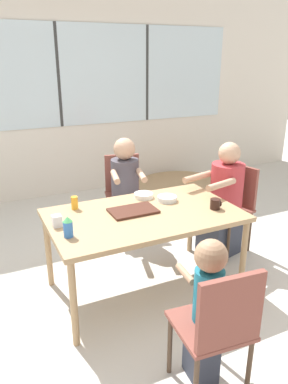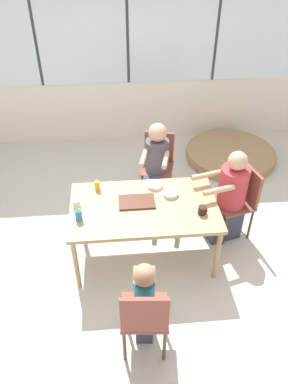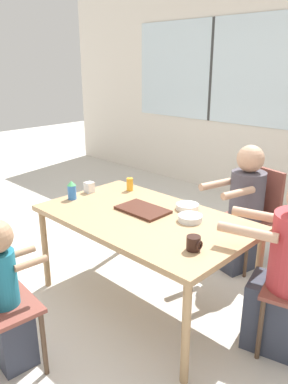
{
  "view_description": "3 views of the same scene",
  "coord_description": "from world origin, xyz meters",
  "views": [
    {
      "loc": [
        -1.19,
        -2.5,
        1.9
      ],
      "look_at": [
        0.0,
        0.0,
        0.89
      ],
      "focal_mm": 35.0,
      "sensor_mm": 36.0,
      "label": 1
    },
    {
      "loc": [
        -0.26,
        -2.94,
        3.19
      ],
      "look_at": [
        0.0,
        0.0,
        0.89
      ],
      "focal_mm": 35.0,
      "sensor_mm": 36.0,
      "label": 2
    },
    {
      "loc": [
        1.73,
        -1.78,
        1.75
      ],
      "look_at": [
        0.0,
        0.0,
        0.89
      ],
      "focal_mm": 35.0,
      "sensor_mm": 36.0,
      "label": 3
    }
  ],
  "objects": [
    {
      "name": "coffee_mug",
      "position": [
        0.57,
        -0.17,
        0.75
      ],
      "size": [
        0.09,
        0.08,
        0.09
      ],
      "color": "black",
      "rests_on": "dining_table"
    },
    {
      "name": "person_woman_green_shirt",
      "position": [
        0.25,
        0.98,
        0.51
      ],
      "size": [
        0.41,
        0.59,
        1.11
      ],
      "rotation": [
        0.0,
        0.0,
        -3.39
      ],
      "color": "#333847",
      "rests_on": "ground_plane"
    },
    {
      "name": "wall_back_with_windows",
      "position": [
        0.0,
        2.68,
        1.42
      ],
      "size": [
        8.4,
        0.08,
        2.8
      ],
      "color": "silver",
      "rests_on": "ground_plane"
    },
    {
      "name": "dining_table",
      "position": [
        0.0,
        0.0,
        0.65
      ],
      "size": [
        1.53,
        0.91,
        0.71
      ],
      "color": "tan",
      "rests_on": "ground_plane"
    },
    {
      "name": "chair_for_woman_green_shirt",
      "position": [
        0.29,
        1.14,
        0.53
      ],
      "size": [
        0.49,
        0.49,
        0.88
      ],
      "rotation": [
        0.0,
        0.0,
        -3.39
      ],
      "color": "brown",
      "rests_on": "ground_plane"
    },
    {
      "name": "person_toddler",
      "position": [
        -0.09,
        -1.02,
        0.49
      ],
      "size": [
        0.21,
        0.34,
        0.97
      ],
      "rotation": [
        0.0,
        0.0,
        -0.09
      ],
      "color": "#333847",
      "rests_on": "ground_plane"
    },
    {
      "name": "ground_plane",
      "position": [
        0.0,
        0.0,
        0.0
      ],
      "size": [
        16.0,
        16.0,
        0.0
      ],
      "primitive_type": "plane",
      "color": "beige"
    },
    {
      "name": "milk_carton_small",
      "position": [
        -0.69,
        0.05,
        0.75
      ],
      "size": [
        0.07,
        0.07,
        0.09
      ],
      "color": "silver",
      "rests_on": "dining_table"
    },
    {
      "name": "food_tray_dark",
      "position": [
        -0.07,
        0.06,
        0.72
      ],
      "size": [
        0.38,
        0.24,
        0.02
      ],
      "color": "#472319",
      "rests_on": "dining_table"
    },
    {
      "name": "sippy_cup",
      "position": [
        -0.66,
        -0.15,
        0.79
      ],
      "size": [
        0.07,
        0.07,
        0.15
      ],
      "color": "blue",
      "rests_on": "dining_table"
    },
    {
      "name": "bowl_cereal",
      "position": [
        0.15,
        0.32,
        0.73
      ],
      "size": [
        0.17,
        0.17,
        0.04
      ],
      "color": "white",
      "rests_on": "dining_table"
    },
    {
      "name": "bowl_white_shallow",
      "position": [
        0.3,
        0.15,
        0.73
      ],
      "size": [
        0.17,
        0.17,
        0.04
      ],
      "color": "silver",
      "rests_on": "dining_table"
    },
    {
      "name": "person_man_blue_shirt",
      "position": [
        0.98,
        0.25,
        0.51
      ],
      "size": [
        0.63,
        0.45,
        1.14
      ],
      "rotation": [
        0.0,
        0.0,
        -4.47
      ],
      "color": "#333847",
      "rests_on": "ground_plane"
    },
    {
      "name": "chair_for_man_blue_shirt",
      "position": [
        1.14,
        0.29,
        0.53
      ],
      "size": [
        0.49,
        0.49,
        0.88
      ],
      "rotation": [
        0.0,
        0.0,
        -4.47
      ],
      "color": "brown",
      "rests_on": "ground_plane"
    },
    {
      "name": "chair_for_toddler",
      "position": [
        -0.1,
        -1.17,
        0.53
      ],
      "size": [
        0.43,
        0.43,
        0.88
      ],
      "rotation": [
        0.0,
        0.0,
        -0.09
      ],
      "color": "brown",
      "rests_on": "ground_plane"
    },
    {
      "name": "folded_table_stack",
      "position": [
        1.52,
        1.87,
        0.07
      ],
      "size": [
        1.38,
        1.38,
        0.15
      ],
      "color": "tan",
      "rests_on": "ground_plane"
    },
    {
      "name": "juice_glass",
      "position": [
        -0.48,
        0.32,
        0.76
      ],
      "size": [
        0.06,
        0.06,
        0.11
      ],
      "color": "gold",
      "rests_on": "dining_table"
    }
  ]
}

